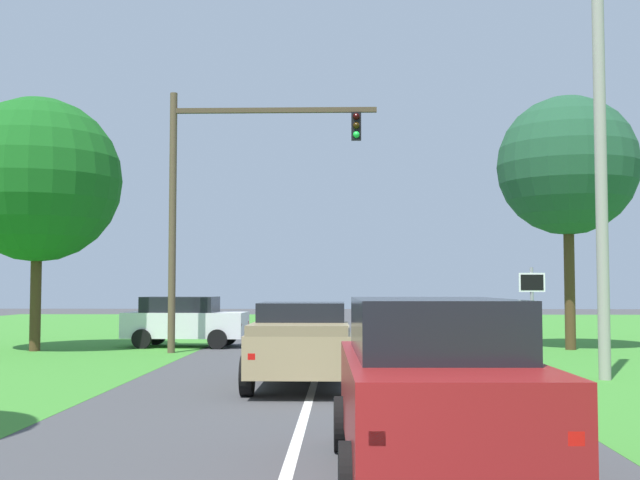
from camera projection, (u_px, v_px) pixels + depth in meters
name	position (u px, v px, depth m)	size (l,w,h in m)	color
ground_plane	(311.00, 393.00, 16.38)	(120.00, 120.00, 0.00)	#424244
red_suv_near	(434.00, 384.00, 9.18)	(2.34, 5.04, 2.03)	maroon
pickup_truck_lead	(302.00, 343.00, 17.30)	(2.30, 4.82, 1.82)	tan
traffic_light	(222.00, 183.00, 26.43)	(6.82, 0.40, 8.55)	brown
keep_moving_sign	(532.00, 308.00, 18.53)	(0.60, 0.09, 2.61)	gray
oak_tree_right	(568.00, 166.00, 27.83)	(4.81, 4.81, 8.75)	#4C351E
crossing_suv_far	(185.00, 320.00, 28.83)	(4.36, 2.24, 1.79)	silver
utility_pole_right	(601.00, 156.00, 18.94)	(0.28, 0.28, 10.44)	#9E998E
extra_tree_1	(38.00, 180.00, 27.23)	(5.57, 5.57, 8.55)	#4C351E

